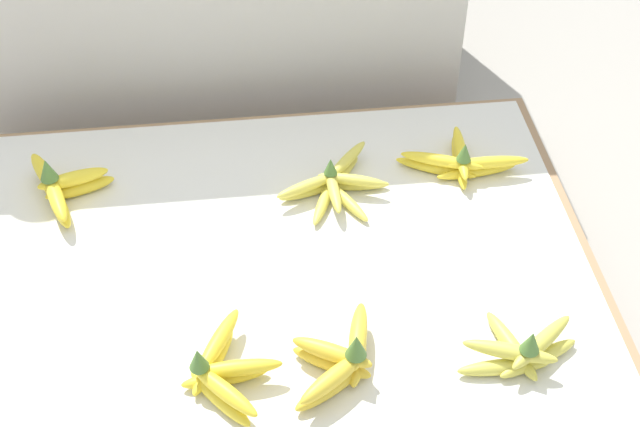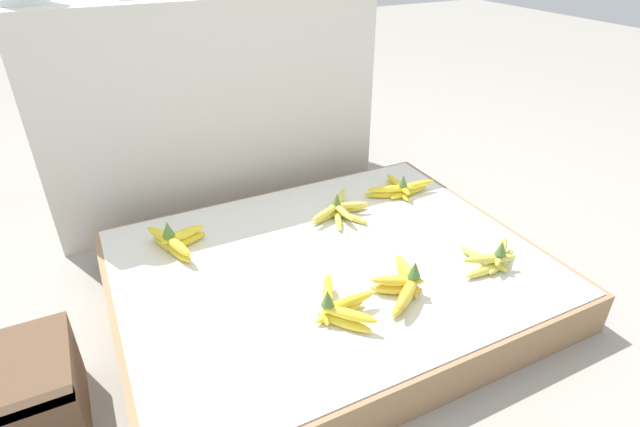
# 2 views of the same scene
# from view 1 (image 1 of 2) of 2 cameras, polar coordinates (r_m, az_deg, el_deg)

# --- Properties ---
(ground_plane) EXTENTS (10.00, 10.00, 0.00)m
(ground_plane) POSITION_cam_1_polar(r_m,az_deg,el_deg) (1.73, -3.14, -6.96)
(ground_plane) COLOR gray
(display_platform) EXTENTS (1.22, 0.96, 0.13)m
(display_platform) POSITION_cam_1_polar(r_m,az_deg,el_deg) (1.68, -3.22, -5.56)
(display_platform) COLOR #997551
(display_platform) RESTS_ON ground_plane
(banana_bunch_front_midleft) EXTENTS (0.17, 0.23, 0.10)m
(banana_bunch_front_midleft) POSITION_cam_1_polar(r_m,az_deg,el_deg) (1.47, -6.32, -10.02)
(banana_bunch_front_midleft) COLOR yellow
(banana_bunch_front_midleft) RESTS_ON display_platform
(banana_bunch_front_midright) EXTENTS (0.15, 0.20, 0.11)m
(banana_bunch_front_midright) POSITION_cam_1_polar(r_m,az_deg,el_deg) (1.47, 1.39, -9.36)
(banana_bunch_front_midright) COLOR gold
(banana_bunch_front_midright) RESTS_ON display_platform
(banana_bunch_front_right) EXTENTS (0.22, 0.16, 0.10)m
(banana_bunch_front_right) POSITION_cam_1_polar(r_m,az_deg,el_deg) (1.52, 12.78, -8.64)
(banana_bunch_front_right) COLOR gold
(banana_bunch_front_right) RESTS_ON display_platform
(banana_bunch_middle_left) EXTENTS (0.18, 0.21, 0.11)m
(banana_bunch_middle_left) POSITION_cam_1_polar(r_m,az_deg,el_deg) (1.83, -16.32, 1.65)
(banana_bunch_middle_left) COLOR yellow
(banana_bunch_middle_left) RESTS_ON display_platform
(banana_bunch_middle_midright) EXTENTS (0.23, 0.22, 0.08)m
(banana_bunch_middle_midright) POSITION_cam_1_polar(r_m,az_deg,el_deg) (1.77, 0.97, 1.87)
(banana_bunch_middle_midright) COLOR #DBCC4C
(banana_bunch_middle_midright) RESTS_ON display_platform
(banana_bunch_middle_right) EXTENTS (0.27, 0.17, 0.09)m
(banana_bunch_middle_right) POSITION_cam_1_polar(r_m,az_deg,el_deg) (1.84, 8.98, 3.27)
(banana_bunch_middle_right) COLOR yellow
(banana_bunch_middle_right) RESTS_ON display_platform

